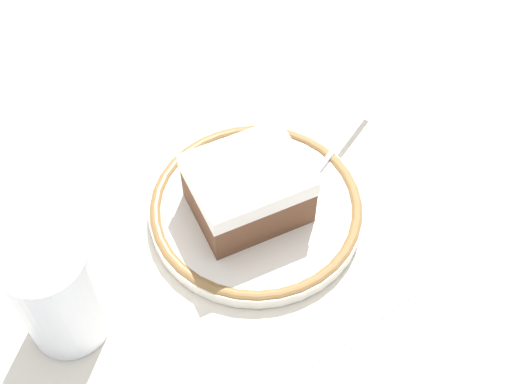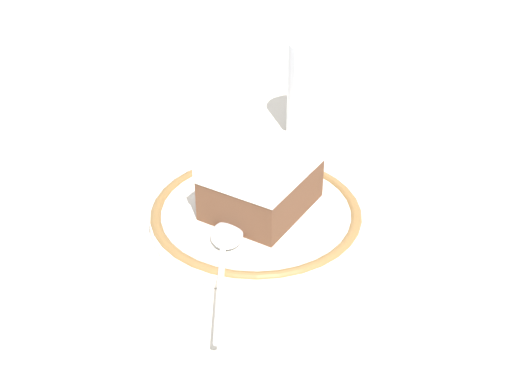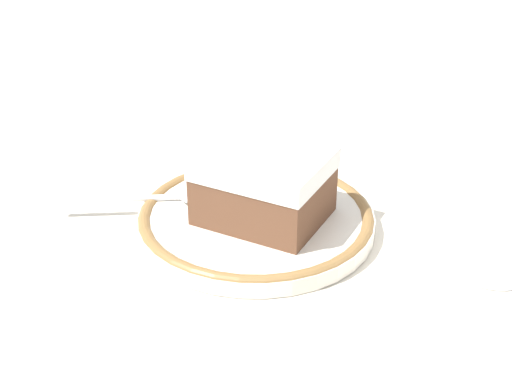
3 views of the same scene
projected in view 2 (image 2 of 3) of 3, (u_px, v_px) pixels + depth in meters
name	position (u px, v px, depth m)	size (l,w,h in m)	color
ground_plane	(287.00, 207.00, 0.64)	(2.40, 2.40, 0.00)	#B7B2A8
placemat	(287.00, 207.00, 0.64)	(0.52, 0.32, 0.00)	beige
plate	(256.00, 215.00, 0.61)	(0.19, 0.19, 0.02)	silver
cake_slice	(261.00, 181.00, 0.60)	(0.11, 0.09, 0.06)	brown
spoon	(226.00, 247.00, 0.56)	(0.14, 0.07, 0.01)	silver
cup	(317.00, 96.00, 0.73)	(0.06, 0.06, 0.10)	white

